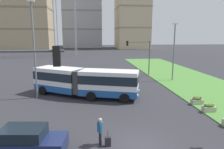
{
  "coord_description": "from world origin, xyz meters",
  "views": [
    {
      "loc": [
        -2.89,
        -11.27,
        6.63
      ],
      "look_at": [
        -0.35,
        11.76,
        2.2
      ],
      "focal_mm": 33.27,
      "sensor_mm": 36.0,
      "label": 1
    }
  ],
  "objects_px": {
    "traffic_light_near_left": "(2,96)",
    "streetlight_median": "(174,49)",
    "apartment_tower_centre": "(132,9)",
    "pedestrian_crossing": "(100,130)",
    "apartment_tower_west": "(26,0)",
    "apartment_tower_westcentre": "(82,13)",
    "articulated_bus": "(85,81)",
    "rolling_suitcase": "(108,141)",
    "flower_planter_1": "(209,107)",
    "traffic_light_far_right": "(141,52)",
    "streetlight_left": "(34,46)",
    "car_navy_sedan": "(26,142)",
    "flower_planter_2": "(197,100)"
  },
  "relations": [
    {
      "from": "traffic_light_near_left",
      "to": "streetlight_median",
      "type": "distance_m",
      "value": 25.84
    },
    {
      "from": "streetlight_median",
      "to": "apartment_tower_centre",
      "type": "distance_m",
      "value": 78.36
    },
    {
      "from": "pedestrian_crossing",
      "to": "apartment_tower_centre",
      "type": "distance_m",
      "value": 97.62
    },
    {
      "from": "apartment_tower_west",
      "to": "apartment_tower_westcentre",
      "type": "height_order",
      "value": "apartment_tower_west"
    },
    {
      "from": "traffic_light_near_left",
      "to": "apartment_tower_centre",
      "type": "xyz_separation_m",
      "value": [
        25.0,
        96.99,
        15.05
      ]
    },
    {
      "from": "articulated_bus",
      "to": "rolling_suitcase",
      "type": "bearing_deg",
      "value": -81.63
    },
    {
      "from": "apartment_tower_westcentre",
      "to": "flower_planter_1",
      "type": "bearing_deg",
      "value": -82.47
    },
    {
      "from": "traffic_light_far_right",
      "to": "rolling_suitcase",
      "type": "bearing_deg",
      "value": -108.97
    },
    {
      "from": "traffic_light_far_right",
      "to": "apartment_tower_centre",
      "type": "relative_size",
      "value": 0.15
    },
    {
      "from": "traffic_light_near_left",
      "to": "streetlight_left",
      "type": "relative_size",
      "value": 0.62
    },
    {
      "from": "flower_planter_1",
      "to": "traffic_light_near_left",
      "type": "bearing_deg",
      "value": -150.16
    },
    {
      "from": "pedestrian_crossing",
      "to": "rolling_suitcase",
      "type": "distance_m",
      "value": 0.85
    },
    {
      "from": "rolling_suitcase",
      "to": "flower_planter_1",
      "type": "xyz_separation_m",
      "value": [
        9.26,
        4.64,
        0.11
      ]
    },
    {
      "from": "car_navy_sedan",
      "to": "traffic_light_near_left",
      "type": "distance_m",
      "value": 4.55
    },
    {
      "from": "flower_planter_1",
      "to": "flower_planter_2",
      "type": "relative_size",
      "value": 1.0
    },
    {
      "from": "traffic_light_far_right",
      "to": "apartment_tower_west",
      "type": "distance_m",
      "value": 77.36
    },
    {
      "from": "articulated_bus",
      "to": "apartment_tower_centre",
      "type": "distance_m",
      "value": 87.76
    },
    {
      "from": "car_navy_sedan",
      "to": "apartment_tower_centre",
      "type": "bearing_deg",
      "value": 75.0
    },
    {
      "from": "rolling_suitcase",
      "to": "apartment_tower_west",
      "type": "height_order",
      "value": "apartment_tower_west"
    },
    {
      "from": "traffic_light_far_right",
      "to": "streetlight_median",
      "type": "height_order",
      "value": "streetlight_median"
    },
    {
      "from": "pedestrian_crossing",
      "to": "apartment_tower_centre",
      "type": "xyz_separation_m",
      "value": [
        20.99,
        93.56,
        18.3
      ]
    },
    {
      "from": "apartment_tower_westcentre",
      "to": "streetlight_left",
      "type": "bearing_deg",
      "value": -91.43
    },
    {
      "from": "articulated_bus",
      "to": "traffic_light_far_right",
      "type": "height_order",
      "value": "traffic_light_far_right"
    },
    {
      "from": "traffic_light_far_right",
      "to": "apartment_tower_west",
      "type": "relative_size",
      "value": 0.13
    },
    {
      "from": "flower_planter_2",
      "to": "pedestrian_crossing",
      "type": "bearing_deg",
      "value": -146.35
    },
    {
      "from": "flower_planter_2",
      "to": "traffic_light_far_right",
      "type": "relative_size",
      "value": 0.19
    },
    {
      "from": "rolling_suitcase",
      "to": "car_navy_sedan",
      "type": "bearing_deg",
      "value": -175.95
    },
    {
      "from": "streetlight_median",
      "to": "traffic_light_far_right",
      "type": "bearing_deg",
      "value": 129.83
    },
    {
      "from": "pedestrian_crossing",
      "to": "traffic_light_near_left",
      "type": "xyz_separation_m",
      "value": [
        -4.0,
        -3.43,
        3.25
      ]
    },
    {
      "from": "flower_planter_1",
      "to": "streetlight_left",
      "type": "bearing_deg",
      "value": 159.33
    },
    {
      "from": "rolling_suitcase",
      "to": "traffic_light_near_left",
      "type": "xyz_separation_m",
      "value": [
        -4.45,
        -3.23,
        3.94
      ]
    },
    {
      "from": "apartment_tower_west",
      "to": "apartment_tower_centre",
      "type": "distance_m",
      "value": 49.08
    },
    {
      "from": "car_navy_sedan",
      "to": "streetlight_left",
      "type": "bearing_deg",
      "value": 100.14
    },
    {
      "from": "streetlight_left",
      "to": "apartment_tower_westcentre",
      "type": "bearing_deg",
      "value": 88.57
    },
    {
      "from": "car_navy_sedan",
      "to": "streetlight_left",
      "type": "xyz_separation_m",
      "value": [
        -1.96,
        10.96,
        4.72
      ]
    },
    {
      "from": "pedestrian_crossing",
      "to": "flower_planter_1",
      "type": "xyz_separation_m",
      "value": [
        9.71,
        4.44,
        -0.58
      ]
    },
    {
      "from": "rolling_suitcase",
      "to": "apartment_tower_west",
      "type": "relative_size",
      "value": 0.02
    },
    {
      "from": "apartment_tower_centre",
      "to": "apartment_tower_westcentre",
      "type": "bearing_deg",
      "value": 152.46
    },
    {
      "from": "pedestrian_crossing",
      "to": "streetlight_left",
      "type": "height_order",
      "value": "streetlight_left"
    },
    {
      "from": "flower_planter_2",
      "to": "apartment_tower_centre",
      "type": "height_order",
      "value": "apartment_tower_centre"
    },
    {
      "from": "apartment_tower_centre",
      "to": "pedestrian_crossing",
      "type": "bearing_deg",
      "value": -102.65
    },
    {
      "from": "flower_planter_2",
      "to": "flower_planter_1",
      "type": "bearing_deg",
      "value": -90.0
    },
    {
      "from": "traffic_light_near_left",
      "to": "traffic_light_far_right",
      "type": "xyz_separation_m",
      "value": [
        11.93,
        25.0,
        -0.29
      ]
    },
    {
      "from": "streetlight_median",
      "to": "apartment_tower_westcentre",
      "type": "xyz_separation_m",
      "value": [
        -15.38,
        89.31,
        13.86
      ]
    },
    {
      "from": "articulated_bus",
      "to": "pedestrian_crossing",
      "type": "relative_size",
      "value": 6.7
    },
    {
      "from": "articulated_bus",
      "to": "streetlight_left",
      "type": "xyz_separation_m",
      "value": [
        -5.05,
        -0.06,
        3.82
      ]
    },
    {
      "from": "articulated_bus",
      "to": "traffic_light_far_right",
      "type": "relative_size",
      "value": 2.05
    },
    {
      "from": "pedestrian_crossing",
      "to": "streetlight_left",
      "type": "relative_size",
      "value": 0.17
    },
    {
      "from": "articulated_bus",
      "to": "pedestrian_crossing",
      "type": "xyz_separation_m",
      "value": [
        1.12,
        -10.49,
        -0.65
      ]
    },
    {
      "from": "apartment_tower_westcentre",
      "to": "streetlight_median",
      "type": "bearing_deg",
      "value": -80.23
    }
  ]
}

